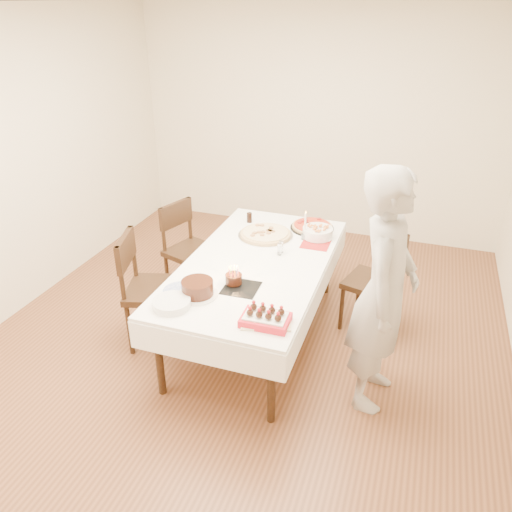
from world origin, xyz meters
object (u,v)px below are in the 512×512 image
(chair_left_dessert, at_px, (156,290))
(layer_cake, at_px, (197,288))
(dining_table, at_px, (256,300))
(birthday_cake, at_px, (234,275))
(person, at_px, (384,293))
(taper_candle, at_px, (305,225))
(pasta_bowl, at_px, (318,232))
(strawberry_box, at_px, (266,318))
(pizza_pepperoni, at_px, (312,226))
(cola_glass, at_px, (249,218))
(pizza_white, at_px, (265,234))
(chair_left_savory, at_px, (193,252))
(chair_right_savory, at_px, (372,283))

(chair_left_dessert, distance_m, layer_cake, 0.69)
(dining_table, xyz_separation_m, birthday_cake, (-0.04, -0.40, 0.46))
(person, bearing_deg, taper_candle, 43.76)
(pasta_bowl, bearing_deg, birthday_cake, -112.20)
(chair_left_dessert, xyz_separation_m, strawberry_box, (1.14, -0.48, 0.28))
(birthday_cake, bearing_deg, strawberry_box, -46.51)
(chair_left_dessert, bearing_deg, dining_table, -173.59)
(pizza_pepperoni, xyz_separation_m, strawberry_box, (0.07, -1.64, 0.02))
(cola_glass, relative_size, strawberry_box, 0.30)
(pizza_pepperoni, xyz_separation_m, cola_glass, (-0.62, -0.05, 0.03))
(chair_left_dessert, xyz_separation_m, pasta_bowl, (1.16, 0.97, 0.29))
(person, bearing_deg, pizza_white, 55.81)
(chair_left_savory, distance_m, pizza_pepperoni, 1.20)
(pizza_white, bearing_deg, pasta_bowl, 14.93)
(strawberry_box, bearing_deg, chair_right_savory, 65.88)
(taper_candle, bearing_deg, cola_glass, 161.70)
(chair_left_dessert, bearing_deg, taper_candle, -156.51)
(dining_table, xyz_separation_m, chair_left_dessert, (-0.78, -0.34, 0.14))
(pizza_white, height_order, taper_candle, taper_candle)
(pizza_pepperoni, bearing_deg, pizza_white, -140.07)
(cola_glass, relative_size, birthday_cake, 0.70)
(person, height_order, pizza_pepperoni, person)
(chair_left_dessert, bearing_deg, person, 160.66)
(dining_table, relative_size, person, 1.18)
(taper_candle, relative_size, strawberry_box, 0.87)
(chair_right_savory, distance_m, taper_candle, 0.79)
(person, bearing_deg, pasta_bowl, 38.03)
(pizza_pepperoni, relative_size, pasta_bowl, 1.50)
(chair_right_savory, relative_size, chair_left_savory, 0.96)
(chair_left_dessert, height_order, strawberry_box, chair_left_dessert)
(layer_cake, relative_size, birthday_cake, 2.19)
(dining_table, relative_size, pizza_white, 4.17)
(person, distance_m, pasta_bowl, 1.27)
(dining_table, xyz_separation_m, chair_left_savory, (-0.82, 0.47, 0.11))
(chair_left_savory, xyz_separation_m, cola_glass, (0.49, 0.30, 0.32))
(chair_right_savory, distance_m, person, 1.01)
(dining_table, xyz_separation_m, taper_candle, (0.28, 0.56, 0.52))
(chair_left_dessert, distance_m, pizza_pepperoni, 1.60)
(chair_right_savory, distance_m, layer_cake, 1.65)
(chair_right_savory, xyz_separation_m, taper_candle, (-0.65, 0.09, 0.43))
(person, distance_m, pizza_white, 1.50)
(person, bearing_deg, cola_glass, 54.50)
(person, xyz_separation_m, taper_candle, (-0.81, 0.98, -0.02))
(person, relative_size, taper_candle, 6.38)
(pizza_white, height_order, birthday_cake, birthday_cake)
(taper_candle, bearing_deg, pizza_pepperoni, 88.02)
(pasta_bowl, relative_size, strawberry_box, 0.85)
(dining_table, height_order, chair_right_savory, chair_right_savory)
(person, distance_m, cola_glass, 1.85)
(dining_table, height_order, pizza_pepperoni, pizza_pepperoni)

